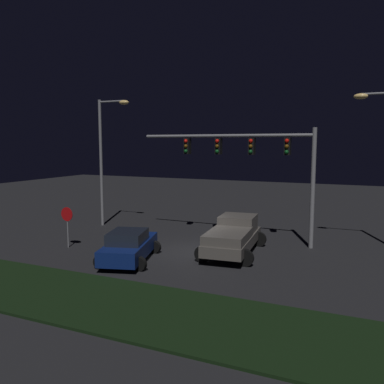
{
  "coord_description": "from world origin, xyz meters",
  "views": [
    {
      "loc": [
        8.45,
        -19.0,
        5.66
      ],
      "look_at": [
        -0.52,
        0.91,
        3.03
      ],
      "focal_mm": 37.84,
      "sensor_mm": 36.0,
      "label": 1
    }
  ],
  "objects": [
    {
      "name": "car_sedan",
      "position": [
        -2.15,
        -2.88,
        0.74
      ],
      "size": [
        3.25,
        4.73,
        1.51
      ],
      "rotation": [
        0.0,
        0.0,
        1.86
      ],
      "color": "navy",
      "rests_on": "ground_plane"
    },
    {
      "name": "traffic_signal_gantry",
      "position": [
        2.15,
        3.24,
        5.03
      ],
      "size": [
        10.32,
        0.56,
        6.5
      ],
      "color": "slate",
      "rests_on": "ground_plane"
    },
    {
      "name": "ground_plane",
      "position": [
        0.0,
        0.0,
        0.0
      ],
      "size": [
        80.0,
        80.0,
        0.0
      ],
      "primitive_type": "plane",
      "color": "black"
    },
    {
      "name": "stop_sign",
      "position": [
        -6.6,
        -2.1,
        1.56
      ],
      "size": [
        0.76,
        0.08,
        2.23
      ],
      "color": "slate",
      "rests_on": "ground_plane"
    },
    {
      "name": "grass_median",
      "position": [
        0.0,
        -7.67,
        0.05
      ],
      "size": [
        24.1,
        4.34,
        0.1
      ],
      "primitive_type": "cube",
      "color": "black",
      "rests_on": "ground_plane"
    },
    {
      "name": "street_lamp_left",
      "position": [
        -8.17,
        3.71,
        5.34
      ],
      "size": [
        2.41,
        0.44,
        8.57
      ],
      "color": "slate",
      "rests_on": "ground_plane"
    },
    {
      "name": "pickup_truck",
      "position": [
        2.0,
        0.59,
        1.0
      ],
      "size": [
        3.23,
        5.57,
        1.8
      ],
      "rotation": [
        0.0,
        0.0,
        1.67
      ],
      "color": "#514C47",
      "rests_on": "ground_plane"
    }
  ]
}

